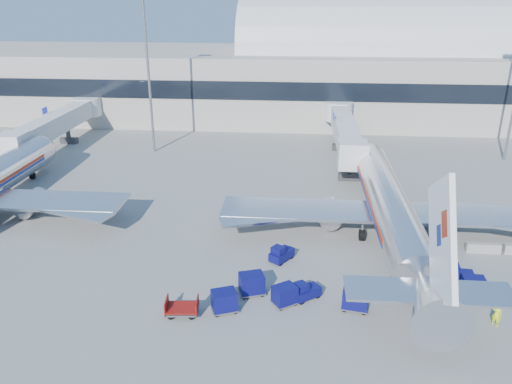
# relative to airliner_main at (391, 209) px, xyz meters

# --- Properties ---
(ground) EXTENTS (260.00, 260.00, 0.00)m
(ground) POSITION_rel_airliner_main_xyz_m (-10.00, -4.51, -2.93)
(ground) COLOR gray
(ground) RESTS_ON ground
(terminal) EXTENTS (170.00, 28.15, 21.00)m
(terminal) POSITION_rel_airliner_main_xyz_m (-23.60, 51.46, 4.60)
(terminal) COLOR #B2AA9E
(terminal) RESTS_ON ground
(airliner_main) EXTENTS (32.00, 37.26, 12.07)m
(airliner_main) POSITION_rel_airliner_main_xyz_m (0.00, 0.00, 0.00)
(airliner_main) COLOR silver
(airliner_main) RESTS_ON ground
(jetbridge_near) EXTENTS (4.40, 27.50, 6.25)m
(jetbridge_near) POSITION_rel_airliner_main_xyz_m (-2.40, 26.30, 1.00)
(jetbridge_near) COLOR silver
(jetbridge_near) RESTS_ON ground
(jetbridge_mid) EXTENTS (4.40, 27.50, 6.25)m
(jetbridge_mid) POSITION_rel_airliner_main_xyz_m (-44.40, 26.30, 1.00)
(jetbridge_mid) COLOR silver
(jetbridge_mid) RESTS_ON ground
(mast_west) EXTENTS (2.00, 1.20, 22.60)m
(mast_west) POSITION_rel_airliner_main_xyz_m (-30.00, 25.49, 11.87)
(mast_west) COLOR slate
(mast_west) RESTS_ON ground
(barrier_near) EXTENTS (3.00, 0.55, 0.90)m
(barrier_near) POSITION_rel_airliner_main_xyz_m (8.00, -2.51, -2.48)
(barrier_near) COLOR #9E9E96
(barrier_near) RESTS_ON ground
(tug_lead) EXTENTS (2.42, 2.21, 1.44)m
(tug_lead) POSITION_rel_airliner_main_xyz_m (-7.98, -11.23, -2.27)
(tug_lead) COLOR #0A0B4F
(tug_lead) RESTS_ON ground
(tug_right) EXTENTS (2.32, 1.31, 1.45)m
(tug_right) POSITION_rel_airliner_main_xyz_m (4.31, -7.62, -2.26)
(tug_right) COLOR #0A0B4F
(tug_right) RESTS_ON ground
(tug_left) EXTENTS (2.27, 2.56, 1.51)m
(tug_left) POSITION_rel_airliner_main_xyz_m (-10.06, -5.58, -2.24)
(tug_left) COLOR #0A0B4F
(tug_left) RESTS_ON ground
(cart_train_a) EXTENTS (2.19, 2.08, 1.54)m
(cart_train_a) POSITION_rel_airliner_main_xyz_m (-9.52, -12.13, -2.11)
(cart_train_a) COLOR #0A0B4F
(cart_train_a) RESTS_ON ground
(cart_train_b) EXTENTS (2.30, 2.01, 1.70)m
(cart_train_b) POSITION_rel_airliner_main_xyz_m (-12.10, -10.92, -2.02)
(cart_train_b) COLOR #0A0B4F
(cart_train_b) RESTS_ON ground
(cart_train_c) EXTENTS (2.25, 2.00, 1.63)m
(cart_train_c) POSITION_rel_airliner_main_xyz_m (-13.87, -13.34, -2.05)
(cart_train_c) COLOR #0A0B4F
(cart_train_c) RESTS_ON ground
(cart_solo_near) EXTENTS (2.17, 1.80, 1.71)m
(cart_solo_near) POSITION_rel_airliner_main_xyz_m (-4.32, -12.26, -2.02)
(cart_solo_near) COLOR #0A0B4F
(cart_solo_near) RESTS_ON ground
(cart_solo_far) EXTENTS (1.78, 1.39, 1.53)m
(cart_solo_far) POSITION_rel_airliner_main_xyz_m (4.86, -9.68, -2.11)
(cart_solo_far) COLOR #0A0B4F
(cart_solo_far) RESTS_ON ground
(cart_open_red) EXTENTS (2.46, 1.83, 0.62)m
(cart_open_red) POSITION_rel_airliner_main_xyz_m (-16.84, -14.01, -2.48)
(cart_open_red) COLOR slate
(cart_open_red) RESTS_ON ground
(ramp_worker) EXTENTS (0.79, 0.78, 1.85)m
(ramp_worker) POSITION_rel_airliner_main_xyz_m (5.28, -13.42, -2.00)
(ramp_worker) COLOR #B6D816
(ramp_worker) RESTS_ON ground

